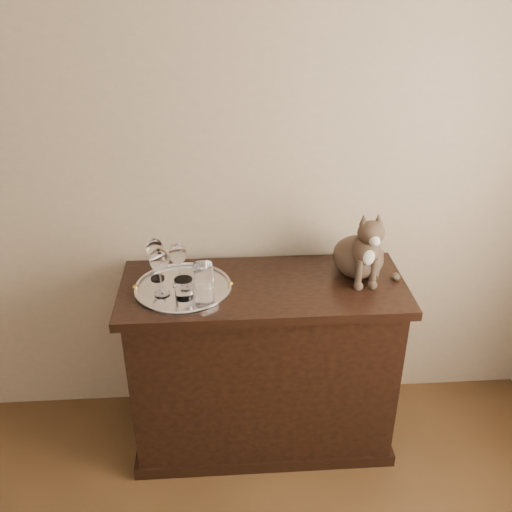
{
  "coord_description": "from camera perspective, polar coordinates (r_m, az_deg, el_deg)",
  "views": [
    {
      "loc": [
        0.43,
        -0.1,
        2.08
      ],
      "look_at": [
        0.57,
        1.95,
        0.98
      ],
      "focal_mm": 40.0,
      "sensor_mm": 36.0,
      "label": 1
    }
  ],
  "objects": [
    {
      "name": "tumbler_b",
      "position": [
        2.28,
        -7.22,
        -3.25
      ],
      "size": [
        0.07,
        0.07,
        0.08
      ],
      "primitive_type": "cylinder",
      "color": "white",
      "rests_on": "tray"
    },
    {
      "name": "wine_glass_d",
      "position": [
        2.34,
        -7.77,
        -0.84
      ],
      "size": [
        0.07,
        0.07,
        0.19
      ],
      "primitive_type": null,
      "color": "white",
      "rests_on": "tray"
    },
    {
      "name": "sideboard",
      "position": [
        2.63,
        0.67,
        -10.85
      ],
      "size": [
        1.2,
        0.5,
        0.85
      ],
      "primitive_type": null,
      "color": "black",
      "rests_on": "ground"
    },
    {
      "name": "wall_back",
      "position": [
        2.5,
        -13.88,
        10.32
      ],
      "size": [
        4.0,
        0.1,
        2.7
      ],
      "primitive_type": "cube",
      "color": "tan",
      "rests_on": "ground"
    },
    {
      "name": "wine_glass_c",
      "position": [
        2.29,
        -9.55,
        -1.61
      ],
      "size": [
        0.08,
        0.08,
        0.2
      ],
      "primitive_type": null,
      "color": "white",
      "rests_on": "tray"
    },
    {
      "name": "wine_glass_a",
      "position": [
        2.41,
        -9.99,
        -0.31
      ],
      "size": [
        0.07,
        0.07,
        0.19
      ],
      "primitive_type": null,
      "color": "white",
      "rests_on": "tray"
    },
    {
      "name": "cat",
      "position": [
        2.43,
        10.33,
        1.63
      ],
      "size": [
        0.35,
        0.33,
        0.33
      ],
      "primitive_type": null,
      "rotation": [
        0.0,
        0.0,
        0.07
      ],
      "color": "#483C2B",
      "rests_on": "sideboard"
    },
    {
      "name": "tumbler_c",
      "position": [
        2.35,
        -5.29,
        -1.91
      ],
      "size": [
        0.08,
        0.08,
        0.1
      ],
      "primitive_type": "cylinder",
      "color": "silver",
      "rests_on": "tray"
    },
    {
      "name": "tray",
      "position": [
        2.37,
        -7.28,
        -3.26
      ],
      "size": [
        0.4,
        0.4,
        0.01
      ],
      "primitive_type": "cylinder",
      "color": "silver",
      "rests_on": "sideboard"
    }
  ]
}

